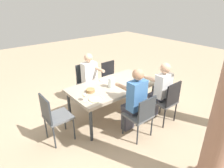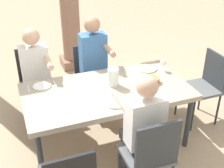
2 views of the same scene
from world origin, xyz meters
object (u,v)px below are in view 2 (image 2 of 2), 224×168
at_px(chair_mid_north, 91,72).
at_px(diner_guest_third, 95,64).
at_px(plate_1, 116,103).
at_px(wine_glass_2, 163,63).
at_px(chair_head_east, 205,83).
at_px(dining_table, 107,94).
at_px(chair_west_north, 36,79).
at_px(diner_man_white, 141,129).
at_px(plate_0, 42,86).
at_px(water_pitcher, 113,78).
at_px(diner_woman_green, 37,75).
at_px(plate_2, 147,69).
at_px(bread_basket, 152,80).
at_px(chair_mid_south, 150,153).

height_order(chair_mid_north, diner_guest_third, diner_guest_third).
relative_size(plate_1, wine_glass_2, 1.58).
xyz_separation_m(chair_head_east, plate_1, (-1.35, -0.30, 0.20)).
xyz_separation_m(chair_mid_north, wine_glass_2, (0.73, -0.72, 0.33)).
bearing_deg(dining_table, chair_west_north, 126.38).
bearing_deg(chair_west_north, diner_man_white, -64.98).
relative_size(chair_west_north, wine_glass_2, 6.34).
xyz_separation_m(plate_0, water_pitcher, (0.77, -0.26, 0.09)).
distance_m(diner_man_white, water_pitcher, 0.79).
relative_size(diner_woman_green, plate_2, 5.23).
relative_size(wine_glass_2, bread_basket, 0.87).
distance_m(chair_mid_north, diner_guest_third, 0.29).
bearing_deg(dining_table, chair_mid_north, 84.57).
distance_m(diner_man_white, plate_0, 1.27).
height_order(plate_1, plate_2, same).
distance_m(chair_west_north, bread_basket, 1.56).
bearing_deg(dining_table, water_pitcher, 32.81).
xyz_separation_m(chair_west_north, bread_basket, (1.22, -0.94, 0.23)).
height_order(diner_man_white, plate_0, diner_man_white).
xyz_separation_m(dining_table, chair_head_east, (1.35, 0.00, -0.13)).
relative_size(chair_mid_north, plate_0, 4.07).
height_order(diner_guest_third, plate_1, diner_guest_third).
relative_size(chair_mid_north, chair_mid_south, 0.91).
bearing_deg(water_pitcher, chair_mid_north, 90.91).
bearing_deg(bread_basket, diner_man_white, -124.40).
bearing_deg(chair_mid_north, plate_2, -47.72).
relative_size(chair_mid_south, plate_1, 4.09).
distance_m(diner_woman_green, diner_man_white, 1.61).
xyz_separation_m(chair_mid_north, chair_mid_south, (-0.00, -1.82, 0.04)).
distance_m(chair_mid_south, plate_1, 0.65).
bearing_deg(chair_mid_south, water_pitcher, 89.22).
height_order(chair_mid_north, diner_man_white, diner_man_white).
distance_m(diner_man_white, plate_1, 0.43).
bearing_deg(chair_mid_north, diner_woman_green, -165.62).
height_order(chair_west_north, plate_1, chair_west_north).
bearing_deg(chair_mid_north, plate_0, -142.03).
bearing_deg(diner_woman_green, chair_west_north, 90.86).
bearing_deg(chair_head_east, diner_man_white, -150.75).
bearing_deg(plate_2, water_pitcher, -157.26).
bearing_deg(bread_basket, chair_head_east, 1.94).
relative_size(diner_man_white, wine_glass_2, 8.58).
distance_m(chair_mid_south, water_pitcher, 1.02).
distance_m(diner_guest_third, plate_0, 0.85).
bearing_deg(water_pitcher, plate_0, 161.65).
xyz_separation_m(dining_table, chair_mid_south, (0.09, -0.91, -0.13)).
bearing_deg(chair_west_north, plate_1, -61.24).
bearing_deg(wine_glass_2, diner_man_white, -128.99).
bearing_deg(plate_2, chair_head_east, -22.72).
xyz_separation_m(dining_table, plate_2, (0.65, 0.29, 0.07)).
bearing_deg(plate_2, plate_1, -137.93).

